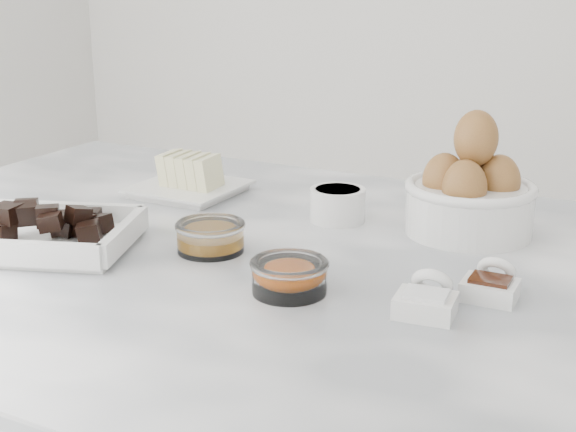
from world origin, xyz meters
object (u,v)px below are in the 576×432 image
Objects in this scene: egg_bowl at (470,194)px; honey_bowl at (210,236)px; chocolate_dish at (42,229)px; sugar_ramekin at (337,203)px; butter_plate at (187,179)px; vanilla_spoon at (491,284)px; salt_spoon at (427,299)px; zest_bowl at (289,275)px.

egg_bowl is 1.96× the size of honey_bowl.
chocolate_dish is 3.51× the size of sugar_ramekin.
butter_plate is 2.21× the size of vanilla_spoon.
sugar_ramekin is 0.20m from honey_bowl.
sugar_ramekin is 0.88× the size of honey_bowl.
sugar_ramekin is at bearing -169.80° from egg_bowl.
salt_spoon is (0.03, -0.26, -0.04)m from egg_bowl.
vanilla_spoon is at bearing -33.32° from sugar_ramekin.
zest_bowl is (0.33, 0.02, -0.00)m from chocolate_dish.
vanilla_spoon is (0.51, 0.10, -0.01)m from chocolate_dish.
sugar_ramekin is at bearing -3.57° from butter_plate.
honey_bowl is 1.25× the size of vanilla_spoon.
chocolate_dish reaches higher than salt_spoon.
vanilla_spoon is at bearing 24.52° from zest_bowl.
chocolate_dish is at bearing -176.07° from salt_spoon.
honey_bowl is at bearing -114.93° from sugar_ramekin.
chocolate_dish is at bearing -168.90° from vanilla_spoon.
egg_bowl is at bearing 97.11° from salt_spoon.
chocolate_dish is 3.12× the size of zest_bowl.
honey_bowl is at bearing 169.76° from salt_spoon.
chocolate_dish is 3.08× the size of honey_bowl.
egg_bowl is (0.44, 0.29, 0.03)m from chocolate_dish.
egg_bowl is at bearing 112.13° from vanilla_spoon.
butter_plate is at bearing -178.03° from egg_bowl.
butter_plate reaches higher than sugar_ramekin.
egg_bowl is at bearing 39.80° from honey_bowl.
honey_bowl is (0.18, 0.08, -0.00)m from chocolate_dish.
sugar_ramekin is (0.27, 0.26, 0.00)m from chocolate_dish.
chocolate_dish is 1.74× the size of butter_plate.
salt_spoon is (0.20, -0.23, -0.01)m from sugar_ramekin.
honey_bowl is 1.01× the size of zest_bowl.
sugar_ramekin is 0.31m from salt_spoon.
chocolate_dish is at bearing -155.68° from honey_bowl.
honey_bowl is at bearing 24.32° from chocolate_dish.
sugar_ramekin reaches higher than vanilla_spoon.
zest_bowl is 0.21m from vanilla_spoon.
sugar_ramekin is 0.99× the size of salt_spoon.
zest_bowl is (0.31, -0.26, -0.00)m from butter_plate.
butter_plate reaches higher than salt_spoon.
honey_bowl is (-0.25, -0.21, -0.03)m from egg_bowl.
zest_bowl is at bearing -173.15° from salt_spoon.
sugar_ramekin reaches higher than zest_bowl.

